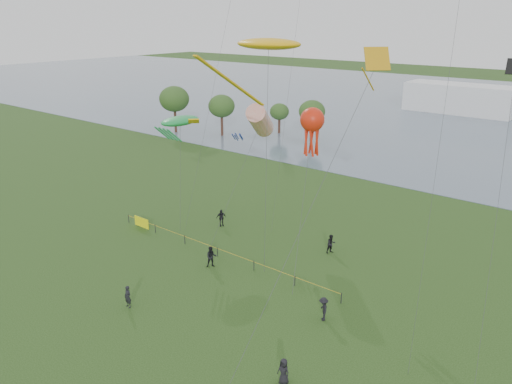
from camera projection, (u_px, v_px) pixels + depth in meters
The scene contains 15 objects.
ground_plane at pixel (152, 362), 29.68m from camera, with size 400.00×400.00×0.00m, color #1C3812.
pavilion_left at pixel (460, 99), 105.97m from camera, with size 22.00×8.00×6.00m, color white.
trees at pixel (228, 105), 84.80m from camera, with size 27.08×15.19×8.14m.
fence at pixel (169, 232), 46.20m from camera, with size 24.07×0.07×1.05m.
spectator_a at pixel (211, 257), 40.74m from camera, with size 0.87×0.68×1.79m, color black.
spectator_b at pixel (323, 309), 33.56m from camera, with size 1.10×0.63×1.70m, color black.
spectator_c at pixel (221, 218), 48.80m from camera, with size 0.99×0.41×1.70m, color black.
spectator_d at pixel (284, 371), 27.74m from camera, with size 0.77×0.50×1.58m, color black.
spectator_f at pixel (128, 297), 35.07m from camera, with size 0.60×0.39×1.64m, color black.
spectator_g at pixel (331, 244), 43.17m from camera, with size 0.82×0.64×1.69m, color black.
kite_stingray at pixel (268, 45), 36.71m from camera, with size 5.38×10.16×17.96m.
kite_windsock at pixel (260, 121), 47.42m from camera, with size 4.29×10.21×12.03m.
kite_creature at pixel (180, 121), 47.00m from camera, with size 2.71×4.65×10.58m.
kite_octopus at pixel (312, 121), 39.52m from camera, with size 3.87×7.51×12.71m.
kite_delta at pixel (368, 80), 26.23m from camera, with size 2.56×12.85×17.93m.
Camera 1 is at (20.15, -15.45, 19.43)m, focal length 35.00 mm.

